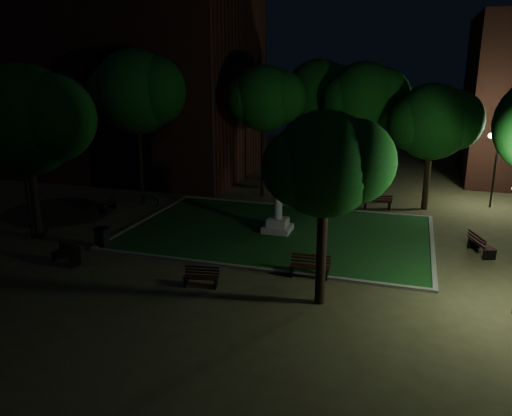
{
  "coord_description": "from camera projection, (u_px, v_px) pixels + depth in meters",
  "views": [
    {
      "loc": [
        6.35,
        -21.73,
        8.21
      ],
      "look_at": [
        -0.86,
        1.0,
        1.53
      ],
      "focal_mm": 35.0,
      "sensor_mm": 36.0,
      "label": 1
    }
  ],
  "objects": [
    {
      "name": "tree_north_er",
      "position": [
        364.0,
        98.0,
        31.6
      ],
      "size": [
        5.57,
        4.55,
        8.68
      ],
      "color": "black",
      "rests_on": "ground"
    },
    {
      "name": "tree_ne",
      "position": [
        434.0,
        122.0,
        28.75
      ],
      "size": [
        5.43,
        4.43,
        7.46
      ],
      "color": "black",
      "rests_on": "ground"
    },
    {
      "name": "lamppost_nw",
      "position": [
        168.0,
        143.0,
        36.35
      ],
      "size": [
        1.18,
        0.28,
        4.27
      ],
      "color": "black",
      "rests_on": "ground"
    },
    {
      "name": "tree_nw",
      "position": [
        138.0,
        92.0,
        32.84
      ],
      "size": [
        6.87,
        5.61,
        9.53
      ],
      "color": "black",
      "rests_on": "ground"
    },
    {
      "name": "bench_near_right",
      "position": [
        310.0,
        267.0,
        20.32
      ],
      "size": [
        1.65,
        0.65,
        0.89
      ],
      "rotation": [
        0.0,
        0.0,
        0.05
      ],
      "color": "black",
      "rests_on": "ground"
    },
    {
      "name": "tree_north_wl",
      "position": [
        265.0,
        99.0,
        31.43
      ],
      "size": [
        5.07,
        4.14,
        8.47
      ],
      "color": "black",
      "rests_on": "ground"
    },
    {
      "name": "lawn",
      "position": [
        278.0,
        232.0,
        25.84
      ],
      "size": [
        15.0,
        10.0,
        0.08
      ],
      "primitive_type": "cube",
      "color": "#174116",
      "rests_on": "ground"
    },
    {
      "name": "bench_left_side",
      "position": [
        108.0,
        205.0,
        29.7
      ],
      "size": [
        0.56,
        1.41,
        0.76
      ],
      "rotation": [
        0.0,
        0.0,
        -1.52
      ],
      "color": "black",
      "rests_on": "ground"
    },
    {
      "name": "ground",
      "position": [
        267.0,
        245.0,
        24.01
      ],
      "size": [
        80.0,
        80.0,
        0.0
      ],
      "primitive_type": "plane",
      "color": "brown"
    },
    {
      "name": "tree_west",
      "position": [
        27.0,
        120.0,
        23.43
      ],
      "size": [
        6.4,
        5.23,
        8.49
      ],
      "color": "black",
      "rests_on": "ground"
    },
    {
      "name": "bicycle",
      "position": [
        148.0,
        198.0,
        30.99
      ],
      "size": [
        1.7,
        0.83,
        0.85
      ],
      "primitive_type": "imported",
      "rotation": [
        0.0,
        0.0,
        1.41
      ],
      "color": "black",
      "rests_on": "ground"
    },
    {
      "name": "lamppost_sw",
      "position": [
        25.0,
        180.0,
        24.1
      ],
      "size": [
        1.18,
        0.28,
        4.26
      ],
      "color": "black",
      "rests_on": "ground"
    },
    {
      "name": "bench_far_side",
      "position": [
        378.0,
        202.0,
        30.1
      ],
      "size": [
        1.72,
        0.93,
        0.9
      ],
      "rotation": [
        0.0,
        0.0,
        3.38
      ],
      "color": "black",
      "rests_on": "ground"
    },
    {
      "name": "bench_near_left",
      "position": [
        201.0,
        277.0,
        19.45
      ],
      "size": [
        1.44,
        0.69,
        0.76
      ],
      "rotation": [
        0.0,
        0.0,
        0.16
      ],
      "color": "black",
      "rests_on": "ground"
    },
    {
      "name": "bench_right_side",
      "position": [
        481.0,
        245.0,
        22.77
      ],
      "size": [
        1.14,
        1.81,
        0.94
      ],
      "rotation": [
        0.0,
        0.0,
        1.92
      ],
      "color": "black",
      "rests_on": "ground"
    },
    {
      "name": "tree_far_north",
      "position": [
        321.0,
        95.0,
        34.39
      ],
      "size": [
        5.97,
        4.88,
        8.88
      ],
      "color": "black",
      "rests_on": "ground"
    },
    {
      "name": "building_main",
      "position": [
        124.0,
        79.0,
        39.29
      ],
      "size": [
        20.0,
        12.0,
        15.0
      ],
      "color": "#491F17",
      "rests_on": "ground"
    },
    {
      "name": "bench_west_near",
      "position": [
        67.0,
        255.0,
        21.74
      ],
      "size": [
        1.55,
        0.88,
        0.81
      ],
      "rotation": [
        0.0,
        0.0,
        -0.27
      ],
      "color": "black",
      "rests_on": "ground"
    },
    {
      "name": "lawn_kerb",
      "position": [
        278.0,
        232.0,
        25.83
      ],
      "size": [
        15.4,
        10.4,
        0.12
      ],
      "color": "slate",
      "rests_on": "ground"
    },
    {
      "name": "monument",
      "position": [
        278.0,
        215.0,
        25.59
      ],
      "size": [
        1.4,
        1.4,
        3.2
      ],
      "color": "#9F9791",
      "rests_on": "lawn"
    },
    {
      "name": "trash_bin",
      "position": [
        102.0,
        237.0,
        23.67
      ],
      "size": [
        0.57,
        0.57,
        0.95
      ],
      "color": "black",
      "rests_on": "ground"
    },
    {
      "name": "lamppost_ne",
      "position": [
        496.0,
        156.0,
        29.76
      ],
      "size": [
        1.18,
        0.28,
        4.51
      ],
      "color": "black",
      "rests_on": "ground"
    },
    {
      "name": "tree_se",
      "position": [
        327.0,
        165.0,
        16.74
      ],
      "size": [
        4.47,
        3.65,
        6.93
      ],
      "color": "black",
      "rests_on": "ground"
    }
  ]
}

